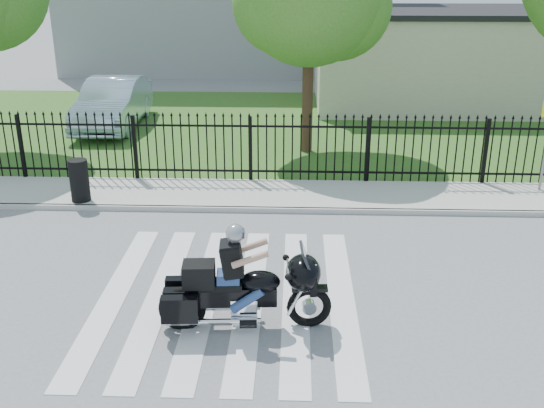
{
  "coord_description": "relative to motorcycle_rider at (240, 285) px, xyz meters",
  "views": [
    {
      "loc": [
        1.15,
        -9.75,
        5.57
      ],
      "look_at": [
        0.71,
        1.97,
        1.0
      ],
      "focal_mm": 42.0,
      "sensor_mm": 36.0,
      "label": 1
    }
  ],
  "objects": [
    {
      "name": "building_low",
      "position": [
        6.68,
        16.93,
        1.0
      ],
      "size": [
        10.0,
        6.0,
        3.5
      ],
      "primitive_type": "cube",
      "color": "beige",
      "rests_on": "ground"
    },
    {
      "name": "grass_strip",
      "position": [
        -0.32,
        12.93,
        -0.74
      ],
      "size": [
        40.0,
        12.0,
        0.02
      ],
      "primitive_type": "cube",
      "color": "#2A6020",
      "rests_on": "ground"
    },
    {
      "name": "curb",
      "position": [
        -0.32,
        4.93,
        -0.69
      ],
      "size": [
        40.0,
        0.12,
        0.12
      ],
      "primitive_type": "cube",
      "color": "#ADAAA3",
      "rests_on": "ground"
    },
    {
      "name": "motorcycle_rider",
      "position": [
        0.0,
        0.0,
        0.0
      ],
      "size": [
        2.77,
        0.95,
        1.83
      ],
      "rotation": [
        0.0,
        0.0,
        0.07
      ],
      "color": "black",
      "rests_on": "ground"
    },
    {
      "name": "iron_fence",
      "position": [
        -0.32,
        6.93,
        0.15
      ],
      "size": [
        26.0,
        0.04,
        1.8
      ],
      "color": "black",
      "rests_on": "ground"
    },
    {
      "name": "litter_bin",
      "position": [
        -4.27,
        5.23,
        -0.12
      ],
      "size": [
        0.49,
        0.49,
        1.01
      ],
      "primitive_type": "cylinder",
      "rotation": [
        0.0,
        0.0,
        0.09
      ],
      "color": "black",
      "rests_on": "sidewalk"
    },
    {
      "name": "ground",
      "position": [
        -0.32,
        0.93,
        -0.75
      ],
      "size": [
        120.0,
        120.0,
        0.0
      ],
      "primitive_type": "plane",
      "color": "slate",
      "rests_on": "ground"
    },
    {
      "name": "crosswalk",
      "position": [
        -0.32,
        0.93,
        -0.74
      ],
      "size": [
        5.0,
        5.5,
        0.01
      ],
      "primitive_type": null,
      "color": "silver",
      "rests_on": "ground"
    },
    {
      "name": "sidewalk",
      "position": [
        -0.32,
        5.93,
        -0.69
      ],
      "size": [
        40.0,
        2.0,
        0.12
      ],
      "primitive_type": "cube",
      "color": "#ADAAA3",
      "rests_on": "ground"
    },
    {
      "name": "building_low_roof",
      "position": [
        6.68,
        16.93,
        2.85
      ],
      "size": [
        10.2,
        6.2,
        0.2
      ],
      "primitive_type": "cube",
      "color": "black",
      "rests_on": "building_low"
    },
    {
      "name": "parked_car",
      "position": [
        -5.47,
        12.65,
        0.1
      ],
      "size": [
        1.82,
        5.06,
        1.66
      ],
      "primitive_type": "imported",
      "rotation": [
        0.0,
        0.0,
        0.01
      ],
      "color": "#AEC6DB",
      "rests_on": "grass_strip"
    }
  ]
}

